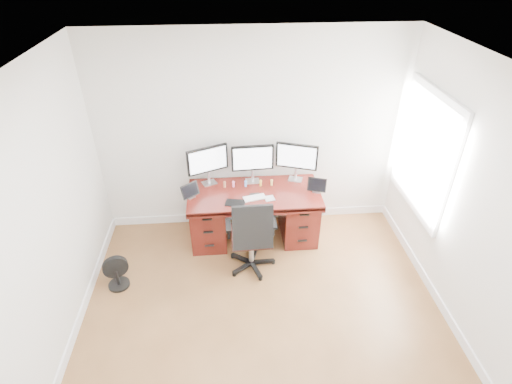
{
  "coord_description": "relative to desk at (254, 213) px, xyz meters",
  "views": [
    {
      "loc": [
        -0.32,
        -2.48,
        3.57
      ],
      "look_at": [
        0.0,
        1.5,
        0.95
      ],
      "focal_mm": 28.0,
      "sensor_mm": 36.0,
      "label": 1
    }
  ],
  "objects": [
    {
      "name": "figurine_pink",
      "position": [
        -0.26,
        0.12,
        0.4
      ],
      "size": [
        0.04,
        0.04,
        0.09
      ],
      "color": "pink",
      "rests_on": "desk"
    },
    {
      "name": "right_wall",
      "position": [
        2.0,
        -1.72,
        0.95
      ],
      "size": [
        0.1,
        4.5,
        2.7
      ],
      "color": "silver",
      "rests_on": "ground"
    },
    {
      "name": "monitor_center",
      "position": [
        0.0,
        0.24,
        0.68
      ],
      "size": [
        0.55,
        0.15,
        0.53
      ],
      "rotation": [
        0.0,
        0.0,
        0.05
      ],
      "color": "silver",
      "rests_on": "desk"
    },
    {
      "name": "keyboard",
      "position": [
        -0.01,
        -0.17,
        0.36
      ],
      "size": [
        0.3,
        0.18,
        0.01
      ],
      "primitive_type": "cube",
      "rotation": [
        0.0,
        0.0,
        0.23
      ],
      "color": "white",
      "rests_on": "desk"
    },
    {
      "name": "floor_fan",
      "position": [
        -1.69,
        -0.8,
        -0.19
      ],
      "size": [
        0.3,
        0.25,
        0.43
      ],
      "rotation": [
        0.0,
        0.0,
        0.36
      ],
      "color": "black",
      "rests_on": "ground"
    },
    {
      "name": "desk",
      "position": [
        0.0,
        0.0,
        0.0
      ],
      "size": [
        1.7,
        0.8,
        0.75
      ],
      "color": "#4B130F",
      "rests_on": "ground"
    },
    {
      "name": "tablet_right",
      "position": [
        0.8,
        -0.08,
        0.43
      ],
      "size": [
        0.25,
        0.14,
        0.19
      ],
      "rotation": [
        0.0,
        0.0,
        -0.33
      ],
      "color": "silver",
      "rests_on": "desk"
    },
    {
      "name": "back_wall",
      "position": [
        0.0,
        0.42,
        0.95
      ],
      "size": [
        4.0,
        0.1,
        2.7
      ],
      "primitive_type": "cube",
      "color": "silver",
      "rests_on": "ground"
    },
    {
      "name": "trackpad",
      "position": [
        0.18,
        -0.19,
        0.35
      ],
      "size": [
        0.14,
        0.14,
        0.01
      ],
      "primitive_type": "cube",
      "rotation": [
        0.0,
        0.0,
        0.18
      ],
      "color": "#B8BABF",
      "rests_on": "desk"
    },
    {
      "name": "figurine_orange",
      "position": [
        0.1,
        0.12,
        0.4
      ],
      "size": [
        0.04,
        0.04,
        0.09
      ],
      "color": "yellow",
      "rests_on": "desk"
    },
    {
      "name": "figurine_blue",
      "position": [
        -0.1,
        0.12,
        0.4
      ],
      "size": [
        0.04,
        0.04,
        0.09
      ],
      "color": "#6096E7",
      "rests_on": "desk"
    },
    {
      "name": "figurine_yellow",
      "position": [
        0.24,
        0.12,
        0.4
      ],
      "size": [
        0.04,
        0.04,
        0.09
      ],
      "color": "#E0B858",
      "rests_on": "desk"
    },
    {
      "name": "ground",
      "position": [
        0.0,
        -1.83,
        -0.4
      ],
      "size": [
        4.5,
        4.5,
        0.0
      ],
      "primitive_type": "plane",
      "color": "brown",
      "rests_on": "ground"
    },
    {
      "name": "phone",
      "position": [
        0.0,
        -0.09,
        0.35
      ],
      "size": [
        0.13,
        0.07,
        0.01
      ],
      "primitive_type": "cube",
      "rotation": [
        0.0,
        0.0,
        0.09
      ],
      "color": "black",
      "rests_on": "desk"
    },
    {
      "name": "monitor_right",
      "position": [
        0.58,
        0.24,
        0.68
      ],
      "size": [
        0.53,
        0.22,
        0.53
      ],
      "rotation": [
        0.0,
        0.0,
        -0.34
      ],
      "color": "silver",
      "rests_on": "desk"
    },
    {
      "name": "drawing_tablet",
      "position": [
        -0.25,
        -0.26,
        0.35
      ],
      "size": [
        0.27,
        0.2,
        0.01
      ],
      "primitive_type": "cube",
      "rotation": [
        0.0,
        0.0,
        -0.2
      ],
      "color": "black",
      "rests_on": "desk"
    },
    {
      "name": "office_chair",
      "position": [
        -0.08,
        -0.63,
        -0.05
      ],
      "size": [
        0.61,
        0.57,
        1.06
      ],
      "rotation": [
        0.0,
        0.0,
        0.02
      ],
      "color": "black",
      "rests_on": "ground"
    },
    {
      "name": "tablet_left",
      "position": [
        -0.81,
        -0.08,
        0.43
      ],
      "size": [
        0.23,
        0.2,
        0.19
      ],
      "rotation": [
        0.0,
        0.0,
        0.66
      ],
      "color": "silver",
      "rests_on": "desk"
    },
    {
      "name": "monitor_left",
      "position": [
        -0.58,
        0.24,
        0.68
      ],
      "size": [
        0.52,
        0.25,
        0.53
      ],
      "rotation": [
        0.0,
        0.0,
        0.41
      ],
      "color": "silver",
      "rests_on": "desk"
    },
    {
      "name": "figurine_brown",
      "position": [
        -0.38,
        0.12,
        0.4
      ],
      "size": [
        0.04,
        0.04,
        0.09
      ],
      "color": "#9A613F",
      "rests_on": "desk"
    }
  ]
}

